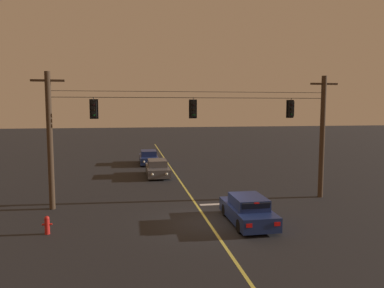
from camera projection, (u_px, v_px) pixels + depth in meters
name	position (u px, v px, depth m)	size (l,w,h in m)	color
ground_plane	(208.00, 222.00, 18.11)	(180.00, 180.00, 0.00)	black
lane_centre_stripe	(181.00, 182.00, 27.72)	(0.14, 60.00, 0.01)	#D1C64C
stop_bar_paint	(228.00, 204.00, 21.57)	(3.40, 0.36, 0.01)	silver
signal_span_assembly	(195.00, 137.00, 21.44)	(18.23, 0.32, 7.71)	#423021
traffic_light_leftmost	(94.00, 109.00, 20.28)	(0.48, 0.41, 1.22)	black
traffic_light_left_inner	(193.00, 109.00, 21.24)	(0.48, 0.41, 1.22)	black
traffic_light_centre	(291.00, 109.00, 22.28)	(0.48, 0.41, 1.22)	black
car_waiting_near_lane	(248.00, 210.00, 17.87)	(1.80, 4.33, 1.39)	navy
car_oncoming_lead	(157.00, 169.00, 30.22)	(1.80, 4.42, 1.39)	#4C4C51
car_oncoming_trailing	(149.00, 158.00, 36.82)	(1.80, 4.42, 1.39)	navy
fire_hydrant	(47.00, 225.00, 16.33)	(0.44, 0.22, 0.84)	red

